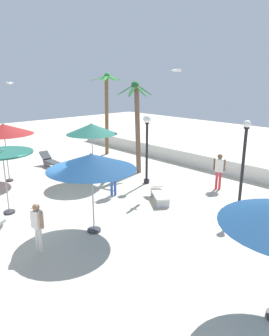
# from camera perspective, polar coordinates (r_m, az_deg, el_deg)

# --- Properties ---
(ground_plane) EXTENTS (56.00, 56.00, 0.00)m
(ground_plane) POSITION_cam_1_polar(r_m,az_deg,el_deg) (12.23, -11.77, -9.30)
(ground_plane) COLOR beige
(boundary_wall) EXTENTS (25.20, 0.30, 0.82)m
(boundary_wall) POSITION_cam_1_polar(r_m,az_deg,el_deg) (18.51, 14.31, 0.69)
(boundary_wall) COLOR silver
(boundary_wall) RESTS_ON ground_plane
(patio_umbrella_0) EXTENTS (2.90, 2.90, 3.02)m
(patio_umbrella_0) POSITION_cam_1_polar(r_m,az_deg,el_deg) (16.98, -22.82, 6.53)
(patio_umbrella_0) COLOR #333338
(patio_umbrella_0) RESTS_ON ground_plane
(patio_umbrella_2) EXTENTS (2.26, 2.26, 2.61)m
(patio_umbrella_2) POSITION_cam_1_polar(r_m,az_deg,el_deg) (12.82, -22.96, 1.94)
(patio_umbrella_2) COLOR #333338
(patio_umbrella_2) RESTS_ON ground_plane
(patio_umbrella_3) EXTENTS (2.55, 2.55, 3.04)m
(patio_umbrella_3) POSITION_cam_1_polar(r_m,az_deg,el_deg) (15.83, -7.86, 7.03)
(patio_umbrella_3) COLOR #333338
(patio_umbrella_3) RESTS_ON ground_plane
(patio_umbrella_4) EXTENTS (3.00, 3.00, 2.83)m
(patio_umbrella_4) POSITION_cam_1_polar(r_m,az_deg,el_deg) (10.36, -7.88, 1.09)
(patio_umbrella_4) COLOR #333338
(patio_umbrella_4) RESTS_ON ground_plane
(palm_tree_0) EXTENTS (2.18, 2.00, 5.53)m
(palm_tree_0) POSITION_cam_1_polar(r_m,az_deg,el_deg) (21.59, -5.06, 11.45)
(palm_tree_0) COLOR brown
(palm_tree_0) RESTS_ON ground_plane
(palm_tree_1) EXTENTS (1.95, 1.98, 5.03)m
(palm_tree_1) POSITION_cam_1_polar(r_m,az_deg,el_deg) (17.29, 0.46, 9.15)
(palm_tree_1) COLOR brown
(palm_tree_1) RESTS_ON ground_plane
(lamp_post_0) EXTENTS (0.39, 0.39, 3.46)m
(lamp_post_0) POSITION_cam_1_polar(r_m,az_deg,el_deg) (15.44, 2.29, 5.08)
(lamp_post_0) COLOR black
(lamp_post_0) RESTS_ON ground_plane
(lamp_post_1) EXTENTS (0.29, 0.29, 3.67)m
(lamp_post_1) POSITION_cam_1_polar(r_m,az_deg,el_deg) (12.85, 19.23, 0.73)
(lamp_post_1) COLOR black
(lamp_post_1) RESTS_ON ground_plane
(lounge_chair_1) EXTENTS (1.89, 0.60, 0.84)m
(lounge_chair_1) POSITION_cam_1_polar(r_m,az_deg,el_deg) (19.46, -15.14, 1.33)
(lounge_chair_1) COLOR #B7B7BC
(lounge_chair_1) RESTS_ON ground_plane
(lounge_chair_2) EXTENTS (1.83, 1.50, 0.82)m
(lounge_chair_2) POSITION_cam_1_polar(r_m,az_deg,el_deg) (13.73, 4.44, -4.28)
(lounge_chair_2) COLOR #B7B7BC
(lounge_chair_2) RESTS_ON ground_plane
(guest_0) EXTENTS (0.51, 0.37, 1.75)m
(guest_0) POSITION_cam_1_polar(r_m,az_deg,el_deg) (15.36, 15.22, 0.01)
(guest_0) COLOR #D8333F
(guest_0) RESTS_ON ground_plane
(guest_1) EXTENTS (0.42, 0.44, 1.69)m
(guest_1) POSITION_cam_1_polar(r_m,az_deg,el_deg) (14.07, -3.93, -1.08)
(guest_1) COLOR #3359B2
(guest_1) RESTS_ON ground_plane
(guest_2) EXTENTS (0.56, 0.28, 1.59)m
(guest_2) POSITION_cam_1_polar(r_m,az_deg,el_deg) (10.01, -17.33, -9.61)
(guest_2) COLOR silver
(guest_2) RESTS_ON ground_plane
(seagull_0) EXTENTS (0.46, 1.06, 0.14)m
(seagull_0) POSITION_cam_1_polar(r_m,az_deg,el_deg) (15.22, 7.77, 17.29)
(seagull_0) COLOR white
(seagull_1) EXTENTS (1.35, 0.65, 0.14)m
(seagull_1) POSITION_cam_1_polar(r_m,az_deg,el_deg) (18.31, -21.82, 14.24)
(seagull_1) COLOR white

